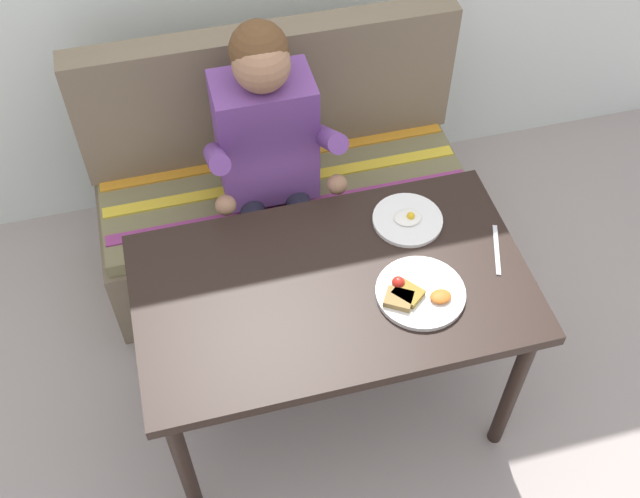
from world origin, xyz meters
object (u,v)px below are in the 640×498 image
at_px(couch, 282,197).
at_px(plate_breakfast, 418,293).
at_px(person, 270,154).
at_px(knife, 496,249).
at_px(table, 332,300).
at_px(plate_eggs, 408,219).

height_order(couch, plate_breakfast, couch).
bearing_deg(person, knife, -44.38).
relative_size(couch, plate_breakfast, 5.35).
bearing_deg(table, plate_breakfast, -23.83).
bearing_deg(knife, plate_eggs, 161.50).
bearing_deg(plate_eggs, couch, 117.35).
xyz_separation_m(person, plate_breakfast, (0.30, -0.69, 0.00)).
distance_m(person, plate_breakfast, 0.76).
xyz_separation_m(table, person, (-0.07, 0.59, 0.09)).
height_order(table, plate_eggs, plate_eggs).
bearing_deg(plate_eggs, table, -148.48).
bearing_deg(couch, knife, -55.01).
distance_m(table, couch, 0.83).
xyz_separation_m(couch, person, (-0.07, -0.17, 0.41)).
bearing_deg(table, knife, 0.50).
bearing_deg(couch, plate_eggs, -62.65).
relative_size(couch, knife, 7.20).
height_order(table, person, person).
distance_m(table, plate_breakfast, 0.27).
relative_size(plate_breakfast, plate_eggs, 1.19).
height_order(plate_eggs, knife, plate_eggs).
bearing_deg(table, person, 96.38).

